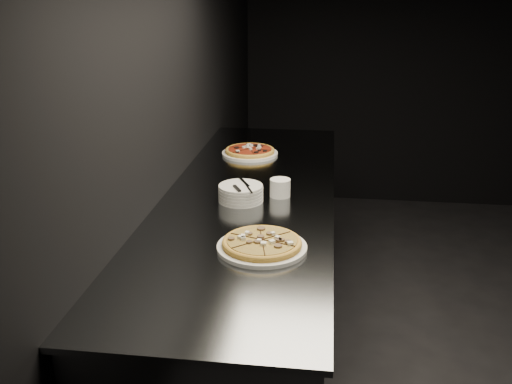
# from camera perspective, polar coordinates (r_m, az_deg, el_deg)

# --- Properties ---
(wall_left) EXTENTS (0.02, 5.00, 2.80)m
(wall_left) POSITION_cam_1_polar(r_m,az_deg,el_deg) (2.49, -9.23, 10.78)
(wall_left) COLOR black
(wall_left) RESTS_ON floor
(counter) EXTENTS (0.74, 2.44, 0.92)m
(counter) POSITION_cam_1_polar(r_m,az_deg,el_deg) (2.72, -0.55, -9.17)
(counter) COLOR slate
(counter) RESTS_ON floor
(pizza_mushroom) EXTENTS (0.35, 0.35, 0.04)m
(pizza_mushroom) POSITION_cam_1_polar(r_m,az_deg,el_deg) (1.98, 0.60, -5.23)
(pizza_mushroom) COLOR silver
(pizza_mushroom) RESTS_ON counter
(pizza_tomato) EXTENTS (0.32, 0.32, 0.04)m
(pizza_tomato) POSITION_cam_1_polar(r_m,az_deg,el_deg) (3.11, -0.61, 4.08)
(pizza_tomato) COLOR silver
(pizza_tomato) RESTS_ON counter
(plate_stack) EXTENTS (0.19, 0.19, 0.07)m
(plate_stack) POSITION_cam_1_polar(r_m,az_deg,el_deg) (2.42, -1.54, -0.10)
(plate_stack) COLOR silver
(plate_stack) RESTS_ON counter
(cutlery) EXTENTS (0.08, 0.20, 0.01)m
(cutlery) POSITION_cam_1_polar(r_m,az_deg,el_deg) (2.40, -1.42, 0.62)
(cutlery) COLOR silver
(cutlery) RESTS_ON plate_stack
(ramekin) EXTENTS (0.09, 0.09, 0.08)m
(ramekin) POSITION_cam_1_polar(r_m,az_deg,el_deg) (2.48, 2.43, 0.48)
(ramekin) COLOR silver
(ramekin) RESTS_ON counter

